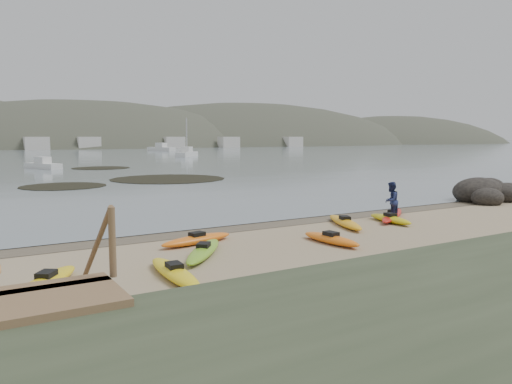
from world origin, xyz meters
TOP-DOWN VIEW (x-y plane):
  - ground at (0.00, 0.00)m, footprint 600.00×600.00m
  - wet_sand at (0.00, -0.30)m, footprint 60.00×60.00m
  - stairs at (-11.00, -11.62)m, footprint 1.50×2.70m
  - kayaks at (-1.07, -4.01)m, footprint 19.93×7.74m
  - person_east at (6.33, -2.44)m, footprint 1.09×0.97m
  - rock_cluster at (17.15, -0.42)m, footprint 5.32×3.92m
  - kelp_mats at (3.05, 29.68)m, footprint 18.79×29.47m
  - moored_boats at (3.57, 82.20)m, footprint 74.83×74.33m
  - far_hills at (39.38, 193.97)m, footprint 550.00×135.00m
  - far_town at (6.00, 145.00)m, footprint 199.00×5.00m

SIDE VIEW (x-z plane):
  - far_hills at x=39.38m, z-range -55.93..24.07m
  - ground at x=0.00m, z-range 0.00..0.00m
  - wet_sand at x=0.00m, z-range 0.00..0.00m
  - kelp_mats at x=3.05m, z-range 0.01..0.05m
  - kayaks at x=-1.07m, z-range 0.00..0.34m
  - rock_cluster at x=17.15m, z-range -0.66..1.15m
  - moored_boats at x=3.57m, z-range -0.05..1.19m
  - person_east at x=6.33m, z-range 0.00..1.87m
  - stairs at x=-11.00m, z-range 0.00..2.10m
  - far_town at x=6.00m, z-range 0.00..4.00m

